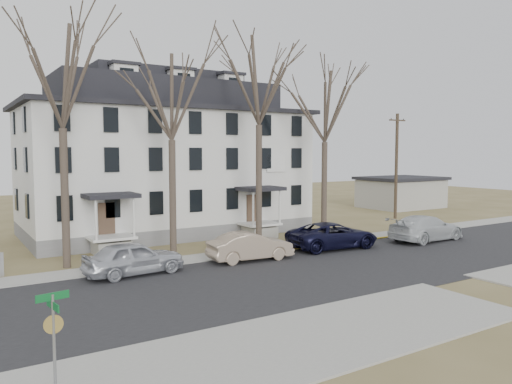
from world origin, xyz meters
TOP-DOWN VIEW (x-y plane):
  - ground at (0.00, 0.00)m, footprint 120.00×120.00m
  - main_road at (0.00, 2.00)m, footprint 120.00×10.00m
  - far_sidewalk at (0.00, 8.00)m, footprint 120.00×2.00m
  - near_sidewalk_left at (-8.00, -5.00)m, footprint 20.00×5.00m
  - yellow_curb at (5.00, 7.10)m, footprint 14.00×0.25m
  - boarding_house at (-2.00, 17.95)m, footprint 20.80×12.36m
  - distant_building at (26.00, 20.00)m, footprint 8.50×6.50m
  - tree_far_left at (-11.00, 9.80)m, footprint 8.40×8.40m
  - tree_mid_left at (-5.00, 9.80)m, footprint 7.80×7.80m
  - tree_center at (1.00, 9.80)m, footprint 9.00×9.00m
  - tree_mid_right at (6.50, 9.80)m, footprint 7.80×7.80m
  - utility_pole_far at (18.50, 14.00)m, footprint 2.00×0.28m
  - car_silver at (-8.55, 6.30)m, footprint 5.03×2.33m
  - car_tan at (-2.00, 6.00)m, footprint 4.92×2.08m
  - car_navy at (4.20, 6.20)m, footprint 6.09×3.24m
  - car_white at (11.35, 4.86)m, footprint 6.04×2.67m
  - bicycle_left at (-8.10, 11.43)m, footprint 1.67×0.80m
  - street_sign at (-14.30, -4.97)m, footprint 0.78×0.78m

SIDE VIEW (x-z plane):
  - ground at x=0.00m, z-range 0.00..0.00m
  - main_road at x=0.00m, z-range -0.02..0.02m
  - far_sidewalk at x=0.00m, z-range -0.04..0.04m
  - near_sidewalk_left at x=-8.00m, z-range -0.04..0.04m
  - yellow_curb at x=5.00m, z-range -0.03..0.03m
  - bicycle_left at x=-8.10m, z-range 0.00..0.84m
  - car_tan at x=-2.00m, z-range 0.00..1.58m
  - car_navy at x=4.20m, z-range 0.00..1.63m
  - car_silver at x=-8.55m, z-range 0.00..1.67m
  - car_white at x=11.35m, z-range 0.00..1.73m
  - distant_building at x=26.00m, z-range 0.00..3.35m
  - street_sign at x=-14.30m, z-range 0.43..3.19m
  - utility_pole_far at x=18.50m, z-range 0.15..9.65m
  - boarding_house at x=-2.00m, z-range -0.65..11.40m
  - tree_mid_left at x=-5.00m, z-range 3.23..15.97m
  - tree_mid_right at x=6.50m, z-range 3.23..15.97m
  - tree_far_left at x=-11.00m, z-range 3.48..17.20m
  - tree_center at x=1.00m, z-range 3.73..18.43m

